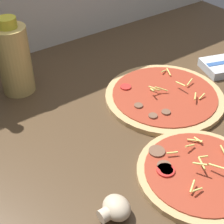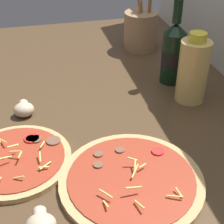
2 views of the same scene
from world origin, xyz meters
The scene contains 8 objects.
counter_slab centered at (0.00, 0.00, 1.25)cm, with size 160.00×90.00×2.50cm.
pizza_near centered at (7.67, -19.94, 3.29)cm, with size 24.44×24.44×4.51cm.
pizza_far centered at (19.66, 2.95, 3.26)cm, with size 29.81×29.81×3.92cm.
beer_bottle centered at (-19.43, 27.05, 12.15)cm, with size 6.93×6.93×26.19cm.
oil_bottle centered at (-8.16, 28.22, 11.59)cm, with size 8.25×8.25×19.77cm.
mushroom_left centered at (-10.85, -17.69, 4.38)cm, with size 5.65×5.38×3.76cm.
mushroom_right centered at (27.27, -15.81, 4.42)cm, with size 5.76×5.48×3.84cm.
utensil_crock centered at (-45.94, 25.40, 9.42)cm, with size 12.00×12.00×19.78cm.
Camera 2 is at (67.88, -12.78, 54.02)cm, focal length 55.00 mm.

